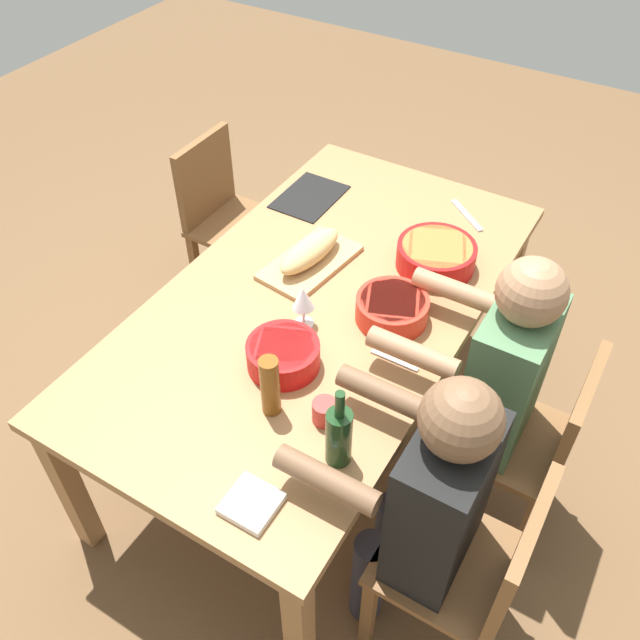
{
  "coord_description": "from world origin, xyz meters",
  "views": [
    {
      "loc": [
        1.55,
        0.92,
        2.38
      ],
      "look_at": [
        0.0,
        0.0,
        0.63
      ],
      "focal_mm": 37.81,
      "sensor_mm": 36.0,
      "label": 1
    }
  ],
  "objects_px": {
    "chair_far_right": "(476,567)",
    "diner_far_center": "(493,377)",
    "serving_bowl_pasta": "(392,308)",
    "chair_near_left": "(225,213)",
    "wine_glass": "(303,300)",
    "bread_loaf": "(310,251)",
    "wine_bottle": "(339,435)",
    "cup_far_right": "(324,412)",
    "cutting_board": "(310,262)",
    "beer_bottle": "(270,386)",
    "dining_table": "(320,313)",
    "chair_far_center": "(533,439)",
    "diner_far_right": "(427,500)",
    "napkin_stack": "(251,503)",
    "serving_bowl_fruit": "(436,254)",
    "serving_bowl_greens": "(283,354)"
  },
  "relations": [
    {
      "from": "serving_bowl_pasta",
      "to": "napkin_stack",
      "type": "relative_size",
      "value": 1.81
    },
    {
      "from": "bread_loaf",
      "to": "wine_bottle",
      "type": "relative_size",
      "value": 1.1
    },
    {
      "from": "bread_loaf",
      "to": "wine_bottle",
      "type": "bearing_deg",
      "value": 36.69
    },
    {
      "from": "diner_far_right",
      "to": "serving_bowl_fruit",
      "type": "distance_m",
      "value": 1.0
    },
    {
      "from": "chair_far_right",
      "to": "cup_far_right",
      "type": "bearing_deg",
      "value": -96.89
    },
    {
      "from": "dining_table",
      "to": "chair_far_right",
      "type": "xyz_separation_m",
      "value": [
        0.53,
        0.85,
        -0.18
      ]
    },
    {
      "from": "serving_bowl_pasta",
      "to": "chair_near_left",
      "type": "bearing_deg",
      "value": -113.82
    },
    {
      "from": "diner_far_right",
      "to": "serving_bowl_greens",
      "type": "relative_size",
      "value": 5.0
    },
    {
      "from": "diner_far_center",
      "to": "serving_bowl_pasta",
      "type": "distance_m",
      "value": 0.41
    },
    {
      "from": "serving_bowl_pasta",
      "to": "bread_loaf",
      "type": "relative_size",
      "value": 0.79
    },
    {
      "from": "chair_far_right",
      "to": "napkin_stack",
      "type": "distance_m",
      "value": 0.7
    },
    {
      "from": "napkin_stack",
      "to": "wine_bottle",
      "type": "bearing_deg",
      "value": 153.88
    },
    {
      "from": "diner_far_center",
      "to": "chair_near_left",
      "type": "bearing_deg",
      "value": -109.3
    },
    {
      "from": "dining_table",
      "to": "cup_far_right",
      "type": "height_order",
      "value": "cup_far_right"
    },
    {
      "from": "chair_far_center",
      "to": "diner_far_center",
      "type": "height_order",
      "value": "diner_far_center"
    },
    {
      "from": "cutting_board",
      "to": "beer_bottle",
      "type": "height_order",
      "value": "beer_bottle"
    },
    {
      "from": "wine_glass",
      "to": "beer_bottle",
      "type": "bearing_deg",
      "value": 17.07
    },
    {
      "from": "chair_far_right",
      "to": "diner_far_center",
      "type": "height_order",
      "value": "diner_far_center"
    },
    {
      "from": "serving_bowl_pasta",
      "to": "napkin_stack",
      "type": "bearing_deg",
      "value": 0.2
    },
    {
      "from": "chair_far_center",
      "to": "dining_table",
      "type": "bearing_deg",
      "value": -90.0
    },
    {
      "from": "diner_far_right",
      "to": "chair_near_left",
      "type": "bearing_deg",
      "value": -125.01
    },
    {
      "from": "chair_far_right",
      "to": "serving_bowl_greens",
      "type": "xyz_separation_m",
      "value": [
        -0.19,
        -0.79,
        0.31
      ]
    },
    {
      "from": "serving_bowl_pasta",
      "to": "cup_far_right",
      "type": "relative_size",
      "value": 3.3
    },
    {
      "from": "serving_bowl_pasta",
      "to": "beer_bottle",
      "type": "xyz_separation_m",
      "value": [
        0.55,
        -0.13,
        0.06
      ]
    },
    {
      "from": "chair_far_right",
      "to": "wine_glass",
      "type": "distance_m",
      "value": 0.99
    },
    {
      "from": "dining_table",
      "to": "diner_far_right",
      "type": "relative_size",
      "value": 1.61
    },
    {
      "from": "chair_near_left",
      "to": "serving_bowl_pasta",
      "type": "bearing_deg",
      "value": 66.18
    },
    {
      "from": "chair_far_center",
      "to": "serving_bowl_pasta",
      "type": "xyz_separation_m",
      "value": [
        -0.04,
        -0.58,
        0.31
      ]
    },
    {
      "from": "chair_far_right",
      "to": "beer_bottle",
      "type": "xyz_separation_m",
      "value": [
        -0.02,
        -0.72,
        0.37
      ]
    },
    {
      "from": "dining_table",
      "to": "chair_near_left",
      "type": "relative_size",
      "value": 2.27
    },
    {
      "from": "chair_near_left",
      "to": "beer_bottle",
      "type": "bearing_deg",
      "value": 43.29
    },
    {
      "from": "chair_far_right",
      "to": "cutting_board",
      "type": "height_order",
      "value": "chair_far_right"
    },
    {
      "from": "napkin_stack",
      "to": "chair_near_left",
      "type": "bearing_deg",
      "value": -140.28
    },
    {
      "from": "chair_far_right",
      "to": "chair_near_left",
      "type": "height_order",
      "value": "same"
    },
    {
      "from": "bread_loaf",
      "to": "cup_far_right",
      "type": "xyz_separation_m",
      "value": [
        0.61,
        0.42,
        -0.03
      ]
    },
    {
      "from": "diner_far_center",
      "to": "serving_bowl_pasta",
      "type": "xyz_separation_m",
      "value": [
        -0.04,
        -0.4,
        0.09
      ]
    },
    {
      "from": "serving_bowl_fruit",
      "to": "serving_bowl_pasta",
      "type": "bearing_deg",
      "value": -2.27
    },
    {
      "from": "chair_near_left",
      "to": "cup_far_right",
      "type": "xyz_separation_m",
      "value": [
        1.0,
        1.14,
        0.3
      ]
    },
    {
      "from": "cutting_board",
      "to": "bread_loaf",
      "type": "distance_m",
      "value": 0.06
    },
    {
      "from": "diner_far_right",
      "to": "wine_bottle",
      "type": "distance_m",
      "value": 0.31
    },
    {
      "from": "chair_far_right",
      "to": "wine_bottle",
      "type": "relative_size",
      "value": 2.93
    },
    {
      "from": "chair_near_left",
      "to": "chair_far_center",
      "type": "height_order",
      "value": "same"
    },
    {
      "from": "dining_table",
      "to": "diner_far_center",
      "type": "height_order",
      "value": "diner_far_center"
    },
    {
      "from": "dining_table",
      "to": "wine_glass",
      "type": "height_order",
      "value": "wine_glass"
    },
    {
      "from": "cup_far_right",
      "to": "napkin_stack",
      "type": "bearing_deg",
      "value": -3.4
    },
    {
      "from": "chair_far_right",
      "to": "chair_far_center",
      "type": "relative_size",
      "value": 1.0
    },
    {
      "from": "diner_far_right",
      "to": "cup_far_right",
      "type": "bearing_deg",
      "value": -100.21
    },
    {
      "from": "serving_bowl_greens",
      "to": "bread_loaf",
      "type": "distance_m",
      "value": 0.52
    },
    {
      "from": "serving_bowl_fruit",
      "to": "bread_loaf",
      "type": "height_order",
      "value": "bread_loaf"
    },
    {
      "from": "chair_far_center",
      "to": "napkin_stack",
      "type": "distance_m",
      "value": 1.04
    }
  ]
}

